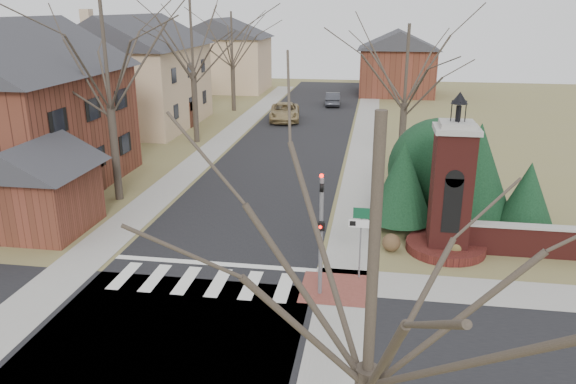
% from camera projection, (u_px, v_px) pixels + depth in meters
% --- Properties ---
extents(ground, '(120.00, 120.00, 0.00)m').
position_uv_depth(ground, '(196.00, 292.00, 19.61)').
color(ground, olive).
rests_on(ground, ground).
extents(main_street, '(8.00, 70.00, 0.01)m').
position_uv_depth(main_street, '(291.00, 145.00, 40.22)').
color(main_street, black).
rests_on(main_street, ground).
extents(cross_street, '(120.00, 8.00, 0.01)m').
position_uv_depth(cross_street, '(165.00, 340.00, 16.79)').
color(cross_street, black).
rests_on(cross_street, ground).
extents(crosswalk_zone, '(8.00, 2.20, 0.02)m').
position_uv_depth(crosswalk_zone, '(202.00, 282.00, 20.35)').
color(crosswalk_zone, silver).
rests_on(crosswalk_zone, ground).
extents(stop_bar, '(8.00, 0.35, 0.02)m').
position_uv_depth(stop_bar, '(214.00, 264.00, 21.76)').
color(stop_bar, silver).
rests_on(stop_bar, ground).
extents(sidewalk_right_main, '(2.00, 60.00, 0.02)m').
position_uv_depth(sidewalk_right_main, '(364.00, 148.00, 39.45)').
color(sidewalk_right_main, gray).
rests_on(sidewalk_right_main, ground).
extents(sidewalk_left, '(2.00, 60.00, 0.02)m').
position_uv_depth(sidewalk_left, '(221.00, 142.00, 40.99)').
color(sidewalk_left, gray).
rests_on(sidewalk_left, ground).
extents(curb_apron, '(2.40, 2.40, 0.02)m').
position_uv_depth(curb_apron, '(335.00, 289.00, 19.83)').
color(curb_apron, brown).
rests_on(curb_apron, ground).
extents(traffic_signal_pole, '(0.28, 0.41, 4.50)m').
position_uv_depth(traffic_signal_pole, '(321.00, 225.00, 18.69)').
color(traffic_signal_pole, slate).
rests_on(traffic_signal_pole, ground).
extents(sign_post, '(0.90, 0.07, 2.75)m').
position_uv_depth(sign_post, '(361.00, 229.00, 20.02)').
color(sign_post, slate).
rests_on(sign_post, ground).
extents(brick_gate_monument, '(3.20, 3.20, 6.47)m').
position_uv_depth(brick_gate_monument, '(450.00, 201.00, 22.26)').
color(brick_gate_monument, '#551D19').
rests_on(brick_gate_monument, ground).
extents(brick_garden_wall, '(7.50, 0.50, 1.30)m').
position_uv_depth(brick_garden_wall, '(564.00, 243.00, 22.08)').
color(brick_garden_wall, '#551D19').
rests_on(brick_garden_wall, ground).
extents(house_brick_left, '(9.80, 11.80, 9.42)m').
position_uv_depth(house_brick_left, '(12.00, 103.00, 29.43)').
color(house_brick_left, brown).
rests_on(house_brick_left, ground).
extents(house_stucco_left, '(9.80, 12.80, 9.28)m').
position_uv_depth(house_stucco_left, '(136.00, 69.00, 45.45)').
color(house_stucco_left, tan).
rests_on(house_stucco_left, ground).
extents(garage_left, '(4.80, 4.80, 4.29)m').
position_uv_depth(garage_left, '(37.00, 182.00, 24.37)').
color(garage_left, brown).
rests_on(garage_left, ground).
extents(house_distant_left, '(10.80, 8.80, 8.53)m').
position_uv_depth(house_distant_left, '(223.00, 53.00, 65.01)').
color(house_distant_left, tan).
rests_on(house_distant_left, ground).
extents(house_distant_right, '(8.80, 8.80, 7.30)m').
position_uv_depth(house_distant_right, '(398.00, 61.00, 62.23)').
color(house_distant_right, brown).
rests_on(house_distant_right, ground).
extents(evergreen_near, '(2.80, 2.80, 4.10)m').
position_uv_depth(evergreen_near, '(402.00, 181.00, 24.37)').
color(evergreen_near, '#473D33').
rests_on(evergreen_near, ground).
extents(evergreen_mid, '(3.40, 3.40, 4.70)m').
position_uv_depth(evergreen_mid, '(477.00, 170.00, 24.91)').
color(evergreen_mid, '#473D33').
rests_on(evergreen_mid, ground).
extents(evergreen_far, '(2.40, 2.40, 3.30)m').
position_uv_depth(evergreen_far, '(528.00, 194.00, 23.90)').
color(evergreen_far, '#473D33').
rests_on(evergreen_far, ground).
extents(evergreen_mass, '(4.80, 4.80, 4.80)m').
position_uv_depth(evergreen_mass, '(439.00, 165.00, 26.41)').
color(evergreen_mass, black).
rests_on(evergreen_mass, ground).
extents(bare_tree_0, '(8.05, 8.05, 11.15)m').
position_uv_depth(bare_tree_0, '(104.00, 46.00, 26.64)').
color(bare_tree_0, '#473D33').
rests_on(bare_tree_0, ground).
extents(bare_tree_1, '(8.40, 8.40, 11.64)m').
position_uv_depth(bare_tree_1, '(191.00, 28.00, 38.72)').
color(bare_tree_1, '#473D33').
rests_on(bare_tree_1, ground).
extents(bare_tree_2, '(7.35, 7.35, 10.19)m').
position_uv_depth(bare_tree_2, '(232.00, 34.00, 51.29)').
color(bare_tree_2, '#473D33').
rests_on(bare_tree_2, ground).
extents(bare_tree_3, '(7.00, 7.00, 9.70)m').
position_uv_depth(bare_tree_3, '(407.00, 59.00, 31.37)').
color(bare_tree_3, '#473D33').
rests_on(bare_tree_3, ground).
extents(bare_tree_4, '(6.65, 6.65, 9.21)m').
position_uv_depth(bare_tree_4, '(375.00, 232.00, 8.27)').
color(bare_tree_4, '#473D33').
rests_on(bare_tree_4, ground).
extents(pickup_truck, '(3.19, 5.69, 1.50)m').
position_uv_depth(pickup_truck, '(285.00, 112.00, 48.56)').
color(pickup_truck, '#9C8555').
rests_on(pickup_truck, ground).
extents(distant_car, '(1.61, 4.06, 1.31)m').
position_uv_depth(distant_car, '(333.00, 99.00, 56.00)').
color(distant_car, '#36383F').
rests_on(distant_car, ground).
extents(dry_shrub_left, '(0.75, 0.75, 0.75)m').
position_uv_depth(dry_shrub_left, '(391.00, 243.00, 22.79)').
color(dry_shrub_left, brown).
rests_on(dry_shrub_left, ground).
extents(dry_shrub_right, '(0.82, 0.82, 0.82)m').
position_uv_depth(dry_shrub_right, '(455.00, 246.00, 22.41)').
color(dry_shrub_right, brown).
rests_on(dry_shrub_right, ground).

